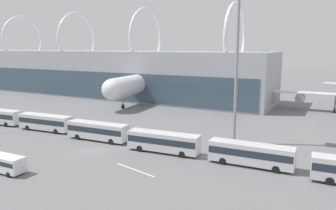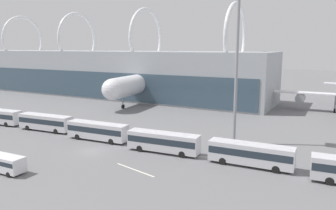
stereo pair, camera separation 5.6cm
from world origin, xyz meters
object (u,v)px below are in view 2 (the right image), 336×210
object	(u,v)px
shuttle_bus_4	(251,153)
service_van_foreground	(7,163)
shuttle_bus_3	(163,141)
shuttle_bus_2	(98,130)
shuttle_bus_1	(45,121)
airliner_at_gate_near	(142,83)
floodlight_mast	(238,38)

from	to	relation	value
shuttle_bus_4	service_van_foreground	bearing A→B (deg)	-149.35
shuttle_bus_3	shuttle_bus_4	distance (m)	13.52
shuttle_bus_2	shuttle_bus_1	bearing A→B (deg)	174.82
shuttle_bus_4	service_van_foreground	world-z (taller)	shuttle_bus_4
airliner_at_gate_near	shuttle_bus_4	world-z (taller)	airliner_at_gate_near
shuttle_bus_3	floodlight_mast	xyz separation A→B (m)	(8.24, 10.14, 15.80)
airliner_at_gate_near	shuttle_bus_1	distance (m)	37.92
shuttle_bus_2	service_van_foreground	distance (m)	17.53
shuttle_bus_3	airliner_at_gate_near	bearing A→B (deg)	122.41
shuttle_bus_3	shuttle_bus_4	size ratio (longest dim) A/B	1.01
shuttle_bus_2	shuttle_bus_3	bearing A→B (deg)	-5.34
airliner_at_gate_near	shuttle_bus_1	size ratio (longest dim) A/B	3.18
shuttle_bus_1	service_van_foreground	bearing A→B (deg)	-58.67
shuttle_bus_3	shuttle_bus_2	bearing A→B (deg)	173.76
airliner_at_gate_near	shuttle_bus_4	xyz separation A→B (m)	(42.32, -38.02, -3.86)
shuttle_bus_1	floodlight_mast	distance (m)	39.74
shuttle_bus_1	shuttle_bus_3	bearing A→B (deg)	-6.51
floodlight_mast	shuttle_bus_4	bearing A→B (deg)	-61.34
shuttle_bus_4	service_van_foreground	distance (m)	32.62
shuttle_bus_1	shuttle_bus_3	world-z (taller)	same
shuttle_bus_1	floodlight_mast	size ratio (longest dim) A/B	0.45
airliner_at_gate_near	shuttle_bus_3	xyz separation A→B (m)	(28.81, -38.52, -3.86)
shuttle_bus_1	service_van_foreground	world-z (taller)	shuttle_bus_1
airliner_at_gate_near	shuttle_bus_3	bearing A→B (deg)	30.67
airliner_at_gate_near	shuttle_bus_4	distance (m)	57.02
shuttle_bus_4	airliner_at_gate_near	bearing A→B (deg)	136.08
airliner_at_gate_near	shuttle_bus_2	xyz separation A→B (m)	(15.31, -38.09, -3.86)
shuttle_bus_4	shuttle_bus_3	bearing A→B (deg)	-179.84
shuttle_bus_4	floodlight_mast	size ratio (longest dim) A/B	0.44
airliner_at_gate_near	shuttle_bus_2	world-z (taller)	airliner_at_gate_near
service_van_foreground	shuttle_bus_2	bearing A→B (deg)	86.69
service_van_foreground	floodlight_mast	bearing A→B (deg)	48.98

